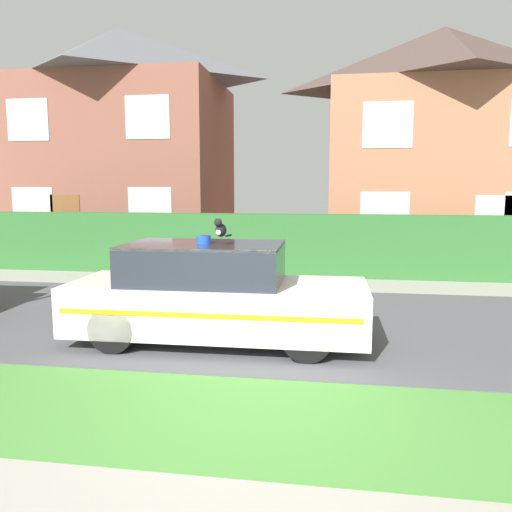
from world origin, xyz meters
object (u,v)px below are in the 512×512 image
house_left (122,140)px  house_right (440,142)px  cat (220,229)px  police_car (214,295)px

house_left → house_right: bearing=0.9°
cat → house_right: bearing=166.5°
police_car → house_left: (-5.88, 10.43, 3.30)m
cat → house_left: size_ratio=0.04×
police_car → cat: cat is taller
house_left → cat: bearing=-60.4°
house_left → house_right: size_ratio=1.04×
cat → house_left: 12.42m
house_right → police_car: bearing=-116.1°
police_car → cat: (0.15, -0.17, 1.00)m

